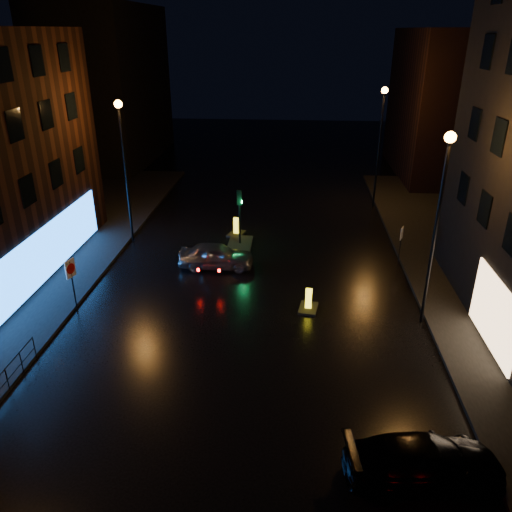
% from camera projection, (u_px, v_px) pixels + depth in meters
% --- Properties ---
extents(ground, '(120.00, 120.00, 0.00)m').
position_uv_depth(ground, '(231.00, 403.00, 17.36)').
color(ground, black).
rests_on(ground, ground).
extents(building_far_left, '(8.00, 16.00, 14.00)m').
position_uv_depth(building_far_left, '(108.00, 86.00, 47.37)').
color(building_far_left, black).
rests_on(building_far_left, ground).
extents(building_far_right, '(8.00, 14.00, 12.00)m').
position_uv_depth(building_far_right, '(449.00, 104.00, 42.83)').
color(building_far_right, black).
rests_on(building_far_right, ground).
extents(street_lamp_lfar, '(0.44, 0.44, 8.37)m').
position_uv_depth(street_lamp_lfar, '(123.00, 151.00, 28.33)').
color(street_lamp_lfar, black).
rests_on(street_lamp_lfar, ground).
extents(street_lamp_rnear, '(0.44, 0.44, 8.37)m').
position_uv_depth(street_lamp_rnear, '(440.00, 202.00, 19.94)').
color(street_lamp_rnear, black).
rests_on(street_lamp_rnear, ground).
extents(street_lamp_rfar, '(0.44, 0.44, 8.37)m').
position_uv_depth(street_lamp_rfar, '(381.00, 130.00, 34.46)').
color(street_lamp_rfar, black).
rests_on(street_lamp_rfar, ground).
extents(traffic_signal, '(1.40, 2.40, 3.45)m').
position_uv_depth(traffic_signal, '(240.00, 237.00, 29.95)').
color(traffic_signal, black).
rests_on(traffic_signal, ground).
extents(silver_hatchback, '(4.06, 1.72, 1.37)m').
position_uv_depth(silver_hatchback, '(216.00, 256.00, 27.04)').
color(silver_hatchback, '#ADB0B5').
rests_on(silver_hatchback, ground).
extents(dark_sedan, '(4.78, 2.44, 1.33)m').
position_uv_depth(dark_sedan, '(425.00, 462.00, 14.18)').
color(dark_sedan, black).
rests_on(dark_sedan, ground).
extents(bollard_near, '(0.99, 1.33, 1.07)m').
position_uv_depth(bollard_near, '(308.00, 305.00, 23.09)').
color(bollard_near, black).
rests_on(bollard_near, ground).
extents(bollard_far, '(1.19, 1.47, 1.12)m').
position_uv_depth(bollard_far, '(236.00, 231.00, 31.55)').
color(bollard_far, black).
rests_on(bollard_far, ground).
extents(road_sign_left, '(0.22, 0.61, 2.56)m').
position_uv_depth(road_sign_left, '(71.00, 273.00, 22.34)').
color(road_sign_left, black).
rests_on(road_sign_left, ground).
extents(road_sign_right, '(0.24, 0.48, 2.08)m').
position_uv_depth(road_sign_right, '(401.00, 236.00, 27.27)').
color(road_sign_right, black).
rests_on(road_sign_right, ground).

